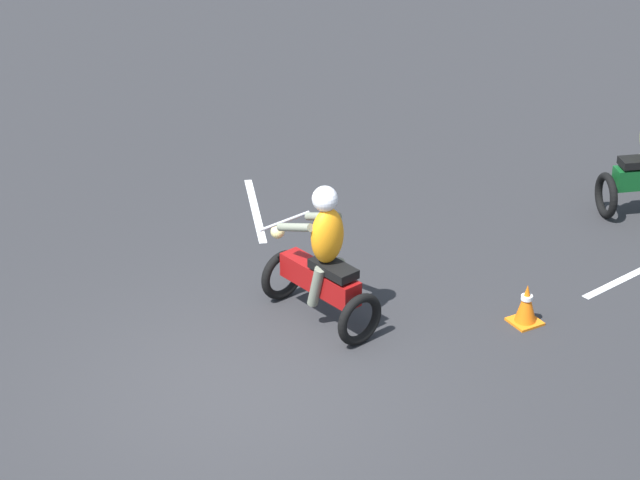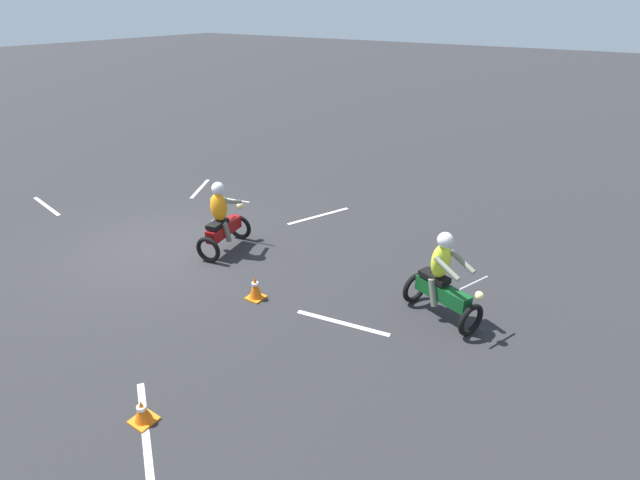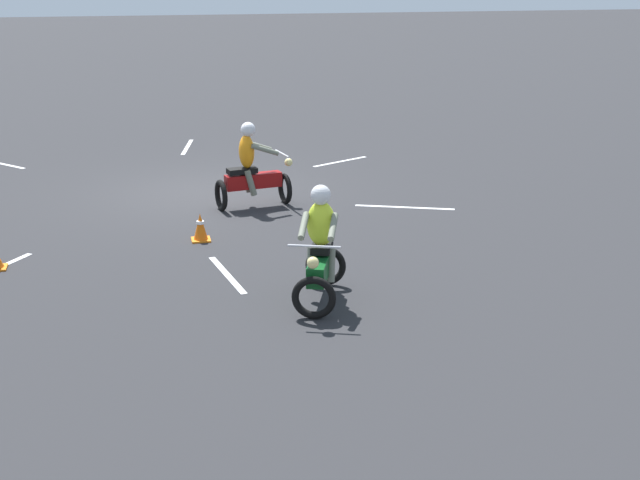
# 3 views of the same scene
# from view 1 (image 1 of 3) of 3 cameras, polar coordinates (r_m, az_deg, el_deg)

# --- Properties ---
(ground_plane) EXTENTS (120.00, 120.00, 0.00)m
(ground_plane) POSITION_cam_1_polar(r_m,az_deg,el_deg) (12.79, -3.52, -6.76)
(ground_plane) COLOR #28282B
(motorcycle_rider_foreground) EXTENTS (1.55, 0.89, 1.66)m
(motorcycle_rider_foreground) POSITION_cam_1_polar(r_m,az_deg,el_deg) (13.51, 0.10, -1.08)
(motorcycle_rider_foreground) COLOR black
(motorcycle_rider_foreground) RESTS_ON ground
(traffic_cone_near_left) EXTENTS (0.32, 0.32, 0.48)m
(traffic_cone_near_left) POSITION_cam_1_polar(r_m,az_deg,el_deg) (13.91, 9.41, -2.93)
(traffic_cone_near_left) COLOR orange
(traffic_cone_near_left) RESTS_ON ground
(lane_stripe_n) EXTENTS (0.40, 1.75, 0.01)m
(lane_stripe_n) POSITION_cam_1_polar(r_m,az_deg,el_deg) (15.27, 14.13, -1.52)
(lane_stripe_n) COLOR silver
(lane_stripe_n) RESTS_ON ground
(lane_stripe_w) EXTENTS (1.82, 0.78, 0.01)m
(lane_stripe_w) POSITION_cam_1_polar(r_m,az_deg,el_deg) (16.37, -2.98, 1.39)
(lane_stripe_w) COLOR silver
(lane_stripe_w) RESTS_ON ground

